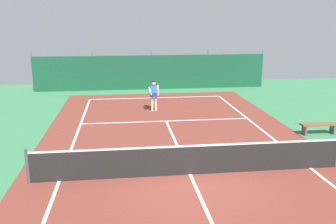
{
  "coord_description": "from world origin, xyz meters",
  "views": [
    {
      "loc": [
        -2.08,
        -10.81,
        4.88
      ],
      "look_at": [
        -0.12,
        4.71,
        0.9
      ],
      "focal_mm": 39.29,
      "sensor_mm": 36.0,
      "label": 1
    }
  ],
  "objects": [
    {
      "name": "parked_car",
      "position": [
        1.78,
        17.99,
        0.84
      ],
      "size": [
        2.31,
        4.35,
        1.68
      ],
      "rotation": [
        0.0,
        0.0,
        0.09
      ],
      "color": "navy",
      "rests_on": "ground"
    },
    {
      "name": "courtside_bench",
      "position": [
        6.31,
        3.5,
        0.37
      ],
      "size": [
        1.6,
        0.4,
        0.49
      ],
      "color": "brown",
      "rests_on": "ground"
    },
    {
      "name": "tennis_ball_near_player",
      "position": [
        1.26,
        1.54,
        0.03
      ],
      "size": [
        0.07,
        0.07,
        0.07
      ],
      "primitive_type": "sphere",
      "color": "#CCDB33",
      "rests_on": "ground"
    },
    {
      "name": "court_surface",
      "position": [
        0.0,
        0.0,
        0.0
      ],
      "size": [
        11.02,
        26.6,
        0.01
      ],
      "color": "brown",
      "rests_on": "ground"
    },
    {
      "name": "back_fence",
      "position": [
        -0.0,
        15.4,
        0.67
      ],
      "size": [
        16.3,
        0.98,
        2.7
      ],
      "color": "#14472D",
      "rests_on": "ground"
    },
    {
      "name": "tennis_player",
      "position": [
        -0.41,
        8.54,
        0.96
      ],
      "size": [
        0.64,
        0.8,
        1.64
      ],
      "rotation": [
        0.0,
        0.0,
        3.29
      ],
      "color": "beige",
      "rests_on": "ground"
    },
    {
      "name": "tennis_net",
      "position": [
        0.0,
        0.0,
        0.51
      ],
      "size": [
        10.12,
        0.1,
        1.1
      ],
      "color": "black",
      "rests_on": "ground"
    },
    {
      "name": "ground_plane",
      "position": [
        0.0,
        0.0,
        0.0
      ],
      "size": [
        36.0,
        36.0,
        0.0
      ],
      "primitive_type": "plane",
      "color": "#387A4C"
    }
  ]
}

